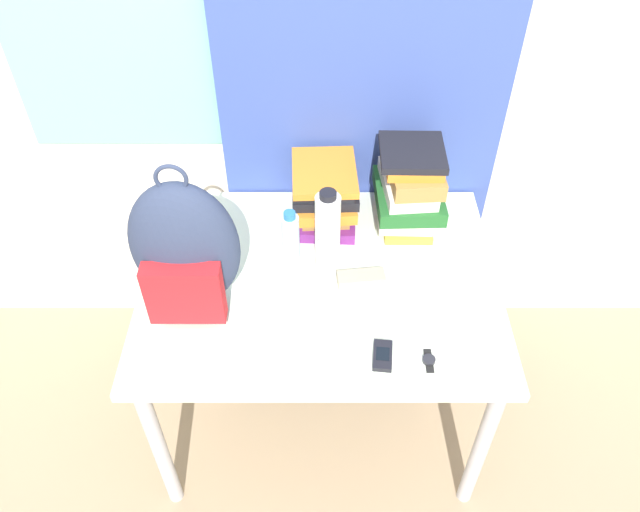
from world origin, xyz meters
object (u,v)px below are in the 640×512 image
Objects in this scene: book_stack_center at (409,187)px; sports_bottle at (328,227)px; water_bottle at (291,240)px; backpack at (185,250)px; sunscreen_bottle at (325,261)px; sunglasses_case at (361,279)px; cell_phone at (382,356)px; book_stack_left at (325,195)px; wristwatch at (429,360)px.

book_stack_center reaches higher than sports_bottle.
water_bottle is at bearing -165.01° from sports_bottle.
sunscreen_bottle is (0.40, 0.10, -0.14)m from backpack.
sunglasses_case is at bearing -22.00° from water_bottle.
cell_phone is 0.29m from sunglasses_case.
sunglasses_case is (0.22, -0.09, -0.08)m from water_bottle.
sports_bottle is 0.12m from sunscreen_bottle.
book_stack_center is (0.68, 0.38, -0.07)m from backpack.
book_stack_left is 3.61× the size of wristwatch.
book_stack_center is 0.41m from sunscreen_bottle.
sunglasses_case is (0.11, -0.02, -0.06)m from sunscreen_bottle.
backpack reaches higher than sunglasses_case.
water_bottle is at bearing 158.00° from sunglasses_case.
cell_phone is at bearing 173.94° from wristwatch.
water_bottle reaches higher than cell_phone.
sports_bottle is 0.46m from cell_phone.
book_stack_center is 1.75× the size of sunscreen_bottle.
sunscreen_bottle is at bearing -134.60° from book_stack_center.
sports_bottle is (0.41, 0.20, -0.09)m from backpack.
book_stack_left is 0.63m from cell_phone.
wristwatch is (0.01, -0.61, -0.14)m from book_stack_center.
book_stack_center is 0.62m from cell_phone.
sunscreen_bottle is (-0.01, -0.11, -0.05)m from sports_bottle.
sunglasses_case is (0.11, -0.31, -0.09)m from book_stack_left.
cell_phone is (0.16, -0.31, -0.07)m from sunscreen_bottle.
book_stack_center is at bearing 90.78° from wristwatch.
cell_phone is 1.34× the size of wristwatch.
book_stack_left is 0.19m from sports_bottle.
sunglasses_case is 1.94× the size of wristwatch.
sunscreen_bottle is at bearing 13.45° from backpack.
water_bottle is 0.25m from sunglasses_case.
book_stack_left is at bearing 110.21° from sunglasses_case.
water_bottle reaches higher than sunscreen_bottle.
backpack is at bearing -153.77° from sports_bottle.
wristwatch is at bearing -18.00° from backpack.
backpack is 0.76m from wristwatch.
sports_bottle is at bearing 14.99° from water_bottle.
sports_bottle is 0.53m from wristwatch.
sports_bottle reaches higher than wristwatch.
book_stack_left is 1.08× the size of sports_bottle.
cell_phone is 0.69× the size of sunglasses_case.
book_stack_left reaches higher than sunscreen_bottle.
backpack is 2.99× the size of sunscreen_bottle.
backpack reaches higher than wristwatch.
cell_phone reaches higher than wristwatch.
cell_phone is at bearing -54.57° from water_bottle.
book_stack_left is at bearing 92.19° from sports_bottle.
sunglasses_case is at bearing -49.01° from sports_bottle.
sports_bottle is 0.19m from sunglasses_case.
cell_phone is (-0.12, -0.59, -0.14)m from book_stack_center.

